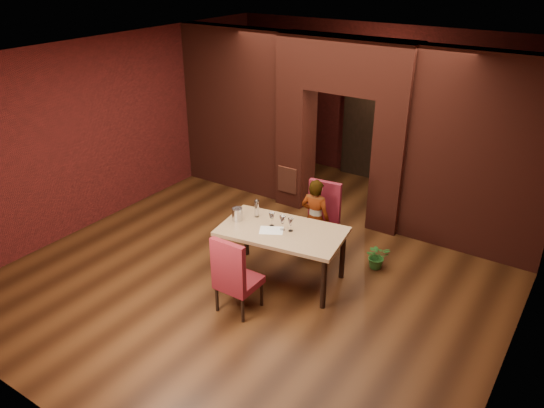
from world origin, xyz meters
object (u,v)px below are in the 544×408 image
Objects in this scene: dining_table at (282,255)px; chair_far at (319,221)px; water_bottle at (257,208)px; wine_glass_c at (291,225)px; chair_near at (239,273)px; person_seated at (315,218)px; wine_glass_b at (282,223)px; potted_plant at (377,256)px; wine_bucket at (237,214)px; wine_glass_a at (272,219)px.

chair_far is at bearing 76.58° from dining_table.
wine_glass_c is at bearing -8.73° from water_bottle.
person_seated is (0.15, 1.81, 0.09)m from chair_near.
wine_glass_c reaches higher than dining_table.
wine_glass_c is (0.07, -0.84, 0.28)m from person_seated.
dining_table is 7.95× the size of wine_glass_b.
wine_glass_c is at bearing -132.12° from potted_plant.
chair_near is 1.09m from wine_bucket.
person_seated is 4.61× the size of water_bottle.
water_bottle is at bearing 171.27° from wine_glass_c.
wine_glass_c is 1.05× the size of wine_bucket.
wine_glass_b reaches higher than wine_glass_c.
wine_glass_c is at bearing 16.96° from wine_glass_b.
wine_bucket is at bearing -166.11° from wine_glass_a.
wine_glass_b is 1.09× the size of wine_glass_c.
wine_glass_a is 0.19m from wine_glass_b.
water_bottle is (0.17, 0.25, 0.05)m from wine_bucket.
wine_glass_b is at bearing 83.02° from person_seated.
water_bottle is (-0.35, 0.12, 0.04)m from wine_glass_a.
person_seated is (0.06, 0.88, 0.24)m from dining_table.
water_bottle is at bearing 47.42° from person_seated.
chair_far is 0.99m from wine_glass_c.
chair_near is 1.23m from water_bottle.
person_seated is 3.22× the size of potted_plant.
potted_plant is at bearing 33.89° from wine_bucket.
chair_far is 1.05m from wine_glass_a.
chair_near is (-0.17, -1.89, -0.02)m from chair_far.
chair_far is 5.25× the size of wine_glass_b.
potted_plant is (1.60, 0.94, -0.77)m from water_bottle.
chair_far is at bearing -107.82° from person_seated.
wine_glass_b reaches higher than potted_plant.
chair_far reaches higher than wine_bucket.
chair_far is at bearing 53.17° from water_bottle.
chair_near is at bearing -95.82° from wine_glass_b.
wine_glass_b is 1.15× the size of wine_bucket.
dining_table is 0.98m from chair_far.
dining_table is at bearing -14.38° from water_bottle.
wine_glass_b is at bearing -100.70° from chair_far.
chair_near is 1.81m from person_seated.
dining_table is 0.89m from wine_bucket.
wine_bucket is (-0.53, -0.13, -0.01)m from wine_glass_a.
wine_glass_c is (0.12, 0.04, -0.01)m from wine_glass_b.
water_bottle is 0.70× the size of potted_plant.
wine_glass_a is 0.31m from wine_glass_c.
wine_bucket is (-0.72, -0.12, -0.01)m from wine_glass_b.
chair_far reaches higher than wine_glass_b.
chair_far is at bearing 74.40° from wine_glass_a.
chair_far is 1.03× the size of chair_near.
wine_glass_b is 0.12m from wine_glass_c.
chair_near is 2.34m from potted_plant.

